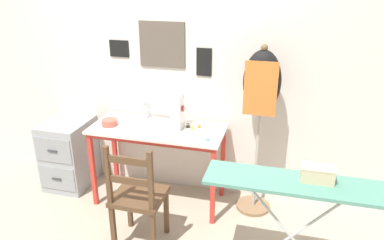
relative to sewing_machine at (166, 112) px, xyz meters
name	(u,v)px	position (x,y,z in m)	size (l,w,h in m)	color
ground_plane	(151,215)	(-0.07, -0.30, -0.93)	(14.00, 14.00, 0.00)	tan
wall_back	(168,66)	(-0.07, 0.31, 0.35)	(10.00, 0.07, 2.55)	silver
sewing_table	(157,138)	(-0.07, -0.04, -0.24)	(1.24, 0.55, 0.78)	silver
sewing_machine	(166,112)	(0.00, 0.00, 0.00)	(0.38, 0.18, 0.34)	white
fabric_bowl	(110,122)	(-0.52, -0.10, -0.12)	(0.15, 0.15, 0.06)	#B25647
scissors	(210,141)	(0.46, -0.19, -0.15)	(0.12, 0.10, 0.01)	silver
thread_spool_near_machine	(188,126)	(0.20, 0.03, -0.13)	(0.04, 0.04, 0.04)	black
thread_spool_mid_table	(192,128)	(0.25, 0.00, -0.13)	(0.03, 0.03, 0.04)	yellow
thread_spool_far_edge	(199,126)	(0.30, 0.06, -0.13)	(0.03, 0.03, 0.03)	orange
wooden_chair	(138,198)	(-0.02, -0.68, -0.48)	(0.40, 0.38, 0.94)	#513823
filing_cabinet	(69,153)	(-1.08, 0.02, -0.57)	(0.43, 0.53, 0.71)	#93999E
dress_form	(261,93)	(0.84, 0.07, 0.23)	(0.32, 0.32, 1.57)	#846647
ironing_board	(297,188)	(1.17, -0.81, -0.12)	(1.21, 0.31, 0.86)	#518E7A
storage_box	(318,174)	(1.29, -0.77, -0.02)	(0.22, 0.12, 0.11)	beige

